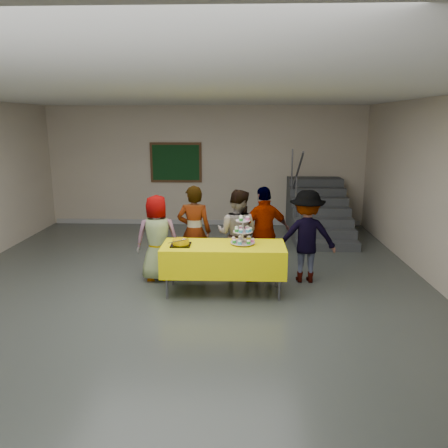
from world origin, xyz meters
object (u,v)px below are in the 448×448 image
object	(u,v)px
bake_table	(224,258)
schoolchild_c	(237,234)
bear_cake	(181,242)
staircase	(317,213)
noticeboard	(176,163)
schoolchild_e	(306,236)
cupcake_stand	(243,233)
schoolchild_b	(194,232)
schoolchild_d	(264,233)
schoolchild_a	(157,238)

from	to	relation	value
bake_table	schoolchild_c	bearing A→B (deg)	73.02
bake_table	bear_cake	xyz separation A→B (m)	(-0.65, -0.05, 0.27)
staircase	bake_table	bearing A→B (deg)	-118.86
bear_cake	staircase	distance (m)	4.71
bake_table	noticeboard	bearing A→B (deg)	106.60
schoolchild_e	cupcake_stand	bearing A→B (deg)	27.24
bear_cake	staircase	size ratio (longest dim) A/B	0.15
cupcake_stand	schoolchild_b	distance (m)	1.08
cupcake_stand	schoolchild_d	size ratio (longest dim) A/B	0.28
bake_table	noticeboard	size ratio (longest dim) A/B	1.45
noticeboard	bear_cake	bearing A→B (deg)	-81.13
schoolchild_c	schoolchild_a	bearing A→B (deg)	26.38
schoolchild_a	schoolchild_e	xyz separation A→B (m)	(2.46, 0.02, 0.05)
bake_table	cupcake_stand	xyz separation A→B (m)	(0.29, 0.05, 0.38)
schoolchild_b	schoolchild_e	size ratio (longest dim) A/B	1.03
bear_cake	noticeboard	bearing A→B (deg)	98.87
schoolchild_b	staircase	size ratio (longest dim) A/B	0.66
schoolchild_a	noticeboard	distance (m)	4.17
schoolchild_d	staircase	distance (m)	3.36
staircase	schoolchild_c	bearing A→B (deg)	-121.20
schoolchild_d	noticeboard	bearing A→B (deg)	-81.13
schoolchild_a	schoolchild_c	xyz separation A→B (m)	(1.33, 0.14, 0.04)
bake_table	schoolchild_c	size ratio (longest dim) A/B	1.24
schoolchild_c	schoolchild_e	bearing A→B (deg)	-165.44
bake_table	schoolchild_e	world-z (taller)	schoolchild_e
schoolchild_e	schoolchild_a	bearing A→B (deg)	1.41
schoolchild_a	bear_cake	bearing A→B (deg)	118.86
bake_table	staircase	world-z (taller)	staircase
bear_cake	schoolchild_b	xyz separation A→B (m)	(0.12, 0.79, -0.04)
schoolchild_c	schoolchild_b	bearing A→B (deg)	16.42
noticeboard	schoolchild_d	bearing A→B (deg)	-62.25
cupcake_stand	schoolchild_e	distance (m)	1.18
schoolchild_b	bear_cake	bearing A→B (deg)	82.15
bear_cake	schoolchild_e	world-z (taller)	schoolchild_e
bake_table	schoolchild_e	xyz separation A→B (m)	(1.34, 0.57, 0.21)
schoolchild_b	schoolchild_d	world-z (taller)	schoolchild_b
schoolchild_a	schoolchild_b	bearing A→B (deg)	-171.86
bake_table	cupcake_stand	bearing A→B (deg)	9.47
bake_table	schoolchild_c	distance (m)	0.74
bake_table	schoolchild_a	world-z (taller)	schoolchild_a
schoolchild_a	noticeboard	world-z (taller)	noticeboard
cupcake_stand	schoolchild_a	bearing A→B (deg)	160.66
cupcake_stand	schoolchild_a	size ratio (longest dim) A/B	0.31
bake_table	schoolchild_b	size ratio (longest dim) A/B	1.19
schoolchild_b	noticeboard	distance (m)	4.05
bake_table	schoolchild_e	size ratio (longest dim) A/B	1.23
bake_table	schoolchild_c	xyz separation A→B (m)	(0.21, 0.68, 0.20)
schoolchild_e	noticeboard	distance (m)	4.94
schoolchild_c	noticeboard	size ratio (longest dim) A/B	1.17
cupcake_stand	schoolchild_d	xyz separation A→B (m)	(0.37, 0.69, -0.16)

